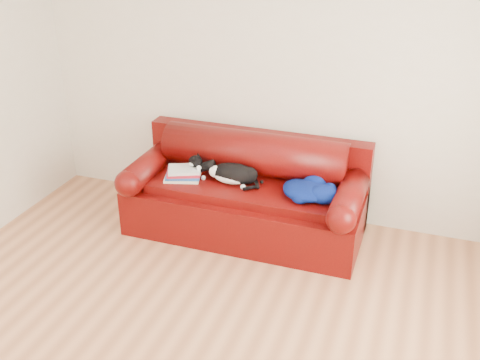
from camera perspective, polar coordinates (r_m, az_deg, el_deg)
The scene contains 7 objects.
ground at distance 4.08m, azimuth -5.44°, elevation -15.65°, with size 4.50×4.50×0.00m, color #9B603E.
room_shell at distance 3.19m, azimuth -4.54°, elevation 6.90°, with size 4.52×4.02×2.61m.
sofa_base at distance 5.11m, azimuth 0.54°, elevation -2.89°, with size 2.10×0.90×0.50m.
sofa_back at distance 5.18m, azimuth 1.42°, elevation 1.29°, with size 2.10×1.01×0.88m.
book_stack at distance 5.07m, azimuth -5.76°, elevation 0.68°, with size 0.37×0.32×0.10m.
cat at distance 4.95m, azimuth -0.72°, elevation 0.62°, with size 0.60×0.23×0.22m.
blanket at distance 4.75m, azimuth 7.02°, elevation -1.00°, with size 0.50×0.40×0.15m.
Camera 1 is at (1.36, -2.74, 2.71)m, focal length 42.00 mm.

